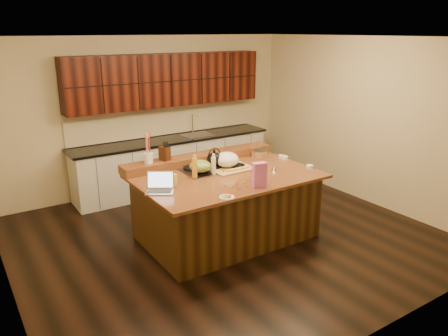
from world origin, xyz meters
TOP-DOWN VIEW (x-y plane):
  - room at (0.00, 0.00)m, footprint 5.52×5.02m
  - island at (0.00, 0.00)m, footprint 2.40×1.60m
  - back_ledge at (0.00, 0.70)m, footprint 2.40×0.30m
  - cooktop at (0.00, 0.30)m, footprint 0.92×0.52m
  - back_counter at (0.30, 2.23)m, footprint 3.70×0.66m
  - kettle at (0.00, 0.30)m, footprint 0.25×0.25m
  - green_bowl at (-0.30, 0.17)m, footprint 0.39×0.39m
  - laptop at (-1.01, -0.08)m, footprint 0.42×0.40m
  - oil_bottle at (-0.43, 0.10)m, footprint 0.08×0.08m
  - vinegar_bottle at (-0.15, 0.07)m, footprint 0.07×0.07m
  - wooden_tray at (0.17, 0.20)m, footprint 0.59×0.47m
  - ramekin_a at (1.15, -0.41)m, footprint 0.10×0.10m
  - ramekin_b at (1.15, 0.13)m, footprint 0.13×0.13m
  - ramekin_c at (1.15, 0.20)m, footprint 0.12×0.12m
  - strainer_bowl at (0.89, 0.43)m, footprint 0.32×0.32m
  - kitchen_timer at (0.66, -0.23)m, footprint 0.10×0.10m
  - pink_bag at (0.08, -0.63)m, footprint 0.18×0.12m
  - candy_plate at (-0.46, -0.71)m, footprint 0.22×0.22m
  - package_box at (-0.82, -0.03)m, footprint 0.13×0.10m
  - utensil_crock at (-0.81, 0.70)m, footprint 0.14×0.14m
  - knife_block at (-0.57, 0.70)m, footprint 0.13×0.18m
  - gumdrop_0 at (-0.18, -0.56)m, footprint 0.02×0.02m
  - gumdrop_1 at (-0.05, -0.54)m, footprint 0.02×0.02m
  - gumdrop_2 at (-0.27, -0.38)m, footprint 0.02×0.02m
  - gumdrop_3 at (-0.02, -0.43)m, footprint 0.02×0.02m
  - gumdrop_4 at (-0.10, -0.42)m, footprint 0.02×0.02m
  - gumdrop_5 at (-0.13, -0.46)m, footprint 0.02×0.02m
  - gumdrop_6 at (0.08, -0.39)m, footprint 0.02×0.02m
  - gumdrop_7 at (-0.21, -0.47)m, footprint 0.02×0.02m
  - gumdrop_8 at (-0.07, -0.39)m, footprint 0.02×0.02m
  - gumdrop_9 at (-0.20, -0.55)m, footprint 0.02×0.02m
  - gumdrop_10 at (-0.15, -0.57)m, footprint 0.02×0.02m
  - gumdrop_11 at (0.05, -0.41)m, footprint 0.02×0.02m
  - gumdrop_12 at (-0.04, -0.54)m, footprint 0.02×0.02m
  - gumdrop_13 at (0.17, -0.57)m, footprint 0.02×0.02m
  - gumdrop_14 at (0.21, -0.41)m, footprint 0.02×0.02m

SIDE VIEW (x-z plane):
  - island at x=0.00m, z-range 0.00..0.92m
  - candy_plate at x=-0.46m, z-range 0.92..0.93m
  - gumdrop_0 at x=-0.18m, z-range 0.92..0.94m
  - gumdrop_1 at x=-0.05m, z-range 0.92..0.94m
  - gumdrop_2 at x=-0.27m, z-range 0.92..0.94m
  - gumdrop_3 at x=-0.02m, z-range 0.92..0.94m
  - gumdrop_4 at x=-0.10m, z-range 0.92..0.94m
  - gumdrop_5 at x=-0.13m, z-range 0.92..0.94m
  - gumdrop_6 at x=0.08m, z-range 0.92..0.94m
  - gumdrop_7 at x=-0.21m, z-range 0.92..0.94m
  - gumdrop_8 at x=-0.07m, z-range 0.92..0.94m
  - gumdrop_9 at x=-0.20m, z-range 0.92..0.94m
  - gumdrop_10 at x=-0.15m, z-range 0.92..0.94m
  - gumdrop_11 at x=0.05m, z-range 0.92..0.94m
  - gumdrop_12 at x=-0.04m, z-range 0.92..0.94m
  - gumdrop_13 at x=0.17m, z-range 0.92..0.94m
  - gumdrop_14 at x=0.21m, z-range 0.92..0.94m
  - cooktop at x=0.00m, z-range 0.91..0.96m
  - ramekin_a at x=1.15m, z-range 0.92..0.96m
  - ramekin_b at x=1.15m, z-range 0.92..0.96m
  - ramekin_c at x=1.15m, z-range 0.92..0.96m
  - kitchen_timer at x=0.66m, z-range 0.92..0.99m
  - strainer_bowl at x=0.89m, z-range 0.92..1.01m
  - back_ledge at x=0.00m, z-range 0.92..1.04m
  - laptop at x=-1.01m, z-range 0.87..1.10m
  - back_counter at x=0.30m, z-range -0.22..2.18m
  - package_box at x=-0.82m, z-range 0.92..1.08m
  - wooden_tray at x=0.17m, z-range 0.91..1.14m
  - vinegar_bottle at x=-0.15m, z-range 0.92..1.17m
  - green_bowl at x=-0.30m, z-range 0.97..1.13m
  - oil_bottle at x=-0.43m, z-range 0.92..1.19m
  - kettle at x=0.00m, z-range 0.97..1.16m
  - pink_bag at x=0.08m, z-range 0.92..1.23m
  - utensil_crock at x=-0.81m, z-range 1.04..1.18m
  - knife_block at x=-0.57m, z-range 1.04..1.23m
  - room at x=0.00m, z-range -0.01..2.71m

